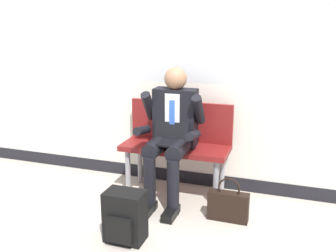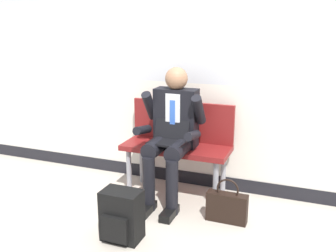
# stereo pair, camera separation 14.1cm
# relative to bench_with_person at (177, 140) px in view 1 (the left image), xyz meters

# --- Properties ---
(ground_plane) EXTENTS (18.00, 18.00, 0.00)m
(ground_plane) POSITION_rel_bench_with_person_xyz_m (-0.01, -0.41, -0.54)
(ground_plane) COLOR #B2A899
(station_wall) EXTENTS (5.60, 0.14, 3.11)m
(station_wall) POSITION_rel_bench_with_person_xyz_m (-0.01, 0.28, 1.00)
(station_wall) COLOR silver
(station_wall) RESTS_ON ground
(bench_with_person) EXTENTS (1.03, 0.42, 0.90)m
(bench_with_person) POSITION_rel_bench_with_person_xyz_m (0.00, 0.00, 0.00)
(bench_with_person) COLOR maroon
(bench_with_person) RESTS_ON ground
(person_seated) EXTENTS (0.57, 0.70, 1.26)m
(person_seated) POSITION_rel_bench_with_person_xyz_m (-0.00, -0.20, 0.14)
(person_seated) COLOR black
(person_seated) RESTS_ON ground
(backpack) EXTENTS (0.31, 0.24, 0.41)m
(backpack) POSITION_rel_bench_with_person_xyz_m (-0.11, -0.99, -0.34)
(backpack) COLOR black
(backpack) RESTS_ON ground
(handbag) EXTENTS (0.35, 0.10, 0.39)m
(handbag) POSITION_rel_bench_with_person_xyz_m (0.59, -0.42, -0.40)
(handbag) COLOR black
(handbag) RESTS_ON ground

